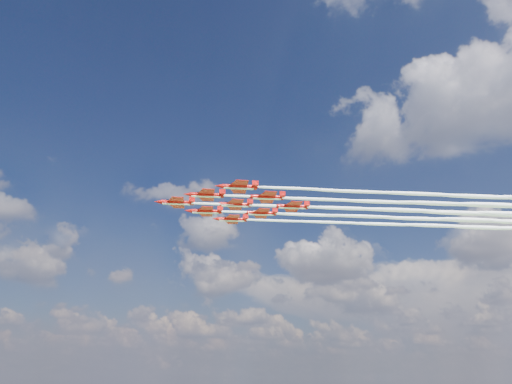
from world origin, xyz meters
TOP-DOWN VIEW (x-y plane):
  - jet_lead at (32.36, 40.76)m, footprint 105.08×103.96m
  - jet_row2_port at (44.28, 41.59)m, footprint 105.08×103.96m
  - jet_row2_starb at (33.32, 52.68)m, footprint 105.08×103.96m
  - jet_row3_port at (56.21, 42.42)m, footprint 105.08×103.96m
  - jet_row3_centre at (45.24, 53.51)m, footprint 105.08×103.96m
  - jet_row3_starb at (34.27, 64.60)m, footprint 105.08×103.96m
  - jet_row4_port at (57.17, 54.33)m, footprint 105.08×103.96m
  - jet_row4_starb at (46.20, 65.42)m, footprint 105.08×103.96m
  - jet_tail at (58.13, 66.25)m, footprint 105.08×103.96m

SIDE VIEW (x-z plane):
  - jet_lead at x=32.36m, z-range 78.39..81.44m
  - jet_row2_port at x=44.28m, z-range 78.39..81.44m
  - jet_row2_starb at x=33.32m, z-range 78.39..81.44m
  - jet_row3_port at x=56.21m, z-range 78.39..81.44m
  - jet_row3_centre at x=45.24m, z-range 78.39..81.44m
  - jet_row3_starb at x=34.27m, z-range 78.39..81.44m
  - jet_row4_port at x=57.17m, z-range 78.39..81.44m
  - jet_row4_starb at x=46.20m, z-range 78.39..81.44m
  - jet_tail at x=58.13m, z-range 78.39..81.44m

